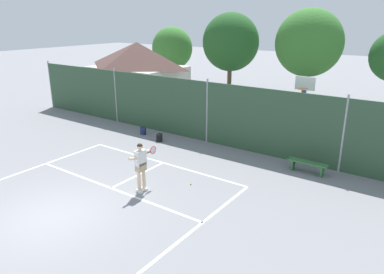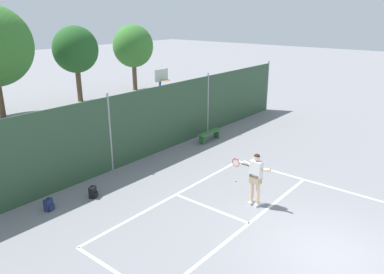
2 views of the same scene
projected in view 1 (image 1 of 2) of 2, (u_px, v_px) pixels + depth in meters
name	position (u px, v px, depth m)	size (l,w,h in m)	color
ground_plane	(53.00, 217.00, 11.49)	(120.00, 120.00, 0.00)	gray
court_markings	(70.00, 208.00, 11.99)	(8.30, 11.10, 0.01)	white
chainlink_fence	(207.00, 112.00, 17.98)	(26.09, 0.09, 3.22)	#2D4C33
basketball_hoop	(303.00, 104.00, 16.37)	(0.90, 0.67, 3.55)	#284CB2
clubhouse_building	(138.00, 72.00, 26.00)	(6.60, 5.01, 4.40)	beige
treeline_backdrop	(281.00, 47.00, 26.89)	(27.05, 4.32, 6.71)	brown
tennis_player	(141.00, 163.00, 12.83)	(0.28, 1.44, 1.85)	silver
tennis_ball	(191.00, 184.00, 13.68)	(0.07, 0.07, 0.07)	#CCE033
backpack_navy	(143.00, 131.00, 19.52)	(0.32, 0.31, 0.46)	navy
backpack_black	(159.00, 138.00, 18.42)	(0.33, 0.33, 0.46)	black
courtside_bench	(308.00, 164.00, 14.64)	(1.60, 0.36, 0.48)	#336B38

